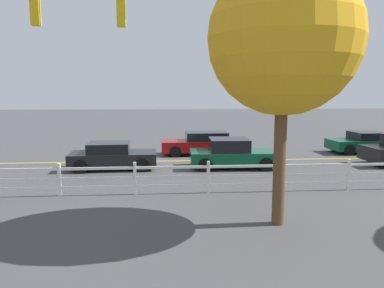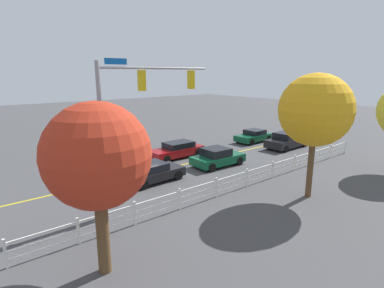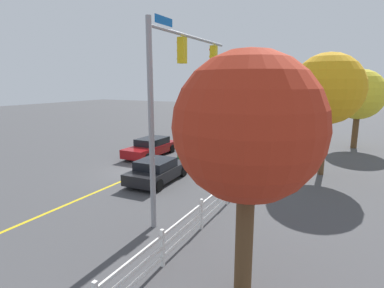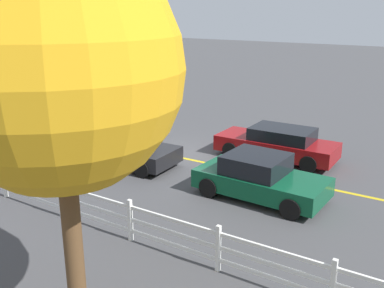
{
  "view_description": "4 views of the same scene",
  "coord_description": "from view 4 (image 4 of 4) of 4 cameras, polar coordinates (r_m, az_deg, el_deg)",
  "views": [
    {
      "loc": [
        -1.46,
        18.89,
        3.57
      ],
      "look_at": [
        -2.77,
        1.51,
        1.11
      ],
      "focal_mm": 34.16,
      "sensor_mm": 36.0,
      "label": 1
    },
    {
      "loc": [
        11.08,
        18.07,
        6.86
      ],
      "look_at": [
        -3.01,
        0.86,
        1.75
      ],
      "focal_mm": 28.9,
      "sensor_mm": 36.0,
      "label": 2
    },
    {
      "loc": [
        14.1,
        10.68,
        5.26
      ],
      "look_at": [
        -3.89,
        1.32,
        1.16
      ],
      "focal_mm": 28.42,
      "sensor_mm": 36.0,
      "label": 3
    },
    {
      "loc": [
        -9.95,
        14.14,
        5.85
      ],
      "look_at": [
        -2.37,
        2.29,
        1.51
      ],
      "focal_mm": 41.78,
      "sensor_mm": 36.0,
      "label": 4
    }
  ],
  "objects": [
    {
      "name": "ground_plane",
      "position": [
        18.25,
        -2.4,
        -1.55
      ],
      "size": [
        120.0,
        120.0,
        0.0
      ],
      "primitive_type": "plane",
      "color": "#444447"
    },
    {
      "name": "lane_center_stripe",
      "position": [
        16.42,
        9.15,
        -3.93
      ],
      "size": [
        28.0,
        0.16,
        0.01
      ],
      "primitive_type": "cube",
      "color": "gold",
      "rests_on": "ground_plane"
    },
    {
      "name": "signal_assembly",
      "position": [
        16.65,
        -22.97,
        13.75
      ],
      "size": [
        6.41,
        0.38,
        7.53
      ],
      "color": "gray",
      "rests_on": "ground_plane"
    },
    {
      "name": "car_1",
      "position": [
        17.34,
        -8.47,
        -0.59
      ],
      "size": [
        4.05,
        2.08,
        1.26
      ],
      "rotation": [
        0.0,
        0.0,
        3.18
      ],
      "color": "black",
      "rests_on": "ground_plane"
    },
    {
      "name": "car_2",
      "position": [
        18.03,
        10.86,
        0.08
      ],
      "size": [
        4.74,
        1.92,
        1.31
      ],
      "rotation": [
        0.0,
        0.0,
        6.29
      ],
      "color": "maroon",
      "rests_on": "ground_plane"
    },
    {
      "name": "car_4",
      "position": [
        14.33,
        8.65,
        -4.26
      ],
      "size": [
        4.15,
        2.15,
        1.4
      ],
      "rotation": [
        0.0,
        0.0,
        3.11
      ],
      "color": "#0C4C2D",
      "rests_on": "ground_plane"
    },
    {
      "name": "white_rail_fence",
      "position": [
        11.76,
        -7.9,
        -9.51
      ],
      "size": [
        26.1,
        0.1,
        1.15
      ],
      "color": "white",
      "rests_on": "ground_plane"
    },
    {
      "name": "tree_0",
      "position": [
        7.22,
        -16.76,
        9.03
      ],
      "size": [
        3.94,
        3.94,
        6.91
      ],
      "color": "brown",
      "rests_on": "ground_plane"
    }
  ]
}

